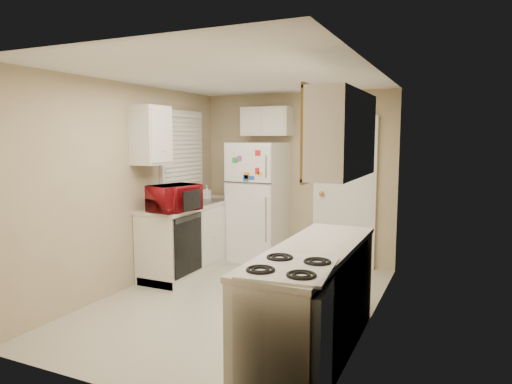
% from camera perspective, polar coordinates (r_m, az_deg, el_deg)
% --- Properties ---
extents(floor, '(3.80, 3.80, 0.00)m').
position_cam_1_polar(floor, '(5.08, -2.40, -13.61)').
color(floor, beige).
rests_on(floor, ground).
extents(ceiling, '(3.80, 3.80, 0.00)m').
position_cam_1_polar(ceiling, '(4.80, -2.55, 14.30)').
color(ceiling, white).
rests_on(ceiling, floor).
extents(wall_left, '(3.80, 3.80, 0.00)m').
position_cam_1_polar(wall_left, '(5.57, -15.42, 0.66)').
color(wall_left, tan).
rests_on(wall_left, floor).
extents(wall_right, '(3.80, 3.80, 0.00)m').
position_cam_1_polar(wall_right, '(4.35, 14.19, -0.97)').
color(wall_right, tan).
rests_on(wall_right, floor).
extents(wall_back, '(2.80, 2.80, 0.00)m').
position_cam_1_polar(wall_back, '(6.54, 5.10, 1.77)').
color(wall_back, tan).
rests_on(wall_back, floor).
extents(wall_front, '(2.80, 2.80, 0.00)m').
position_cam_1_polar(wall_front, '(3.24, -17.92, -3.73)').
color(wall_front, tan).
rests_on(wall_front, floor).
extents(left_counter, '(0.60, 1.80, 0.90)m').
position_cam_1_polar(left_counter, '(6.23, -7.73, -5.50)').
color(left_counter, silver).
rests_on(left_counter, floor).
extents(dishwasher, '(0.03, 0.58, 0.72)m').
position_cam_1_polar(dishwasher, '(5.58, -8.51, -6.55)').
color(dishwasher, black).
rests_on(dishwasher, floor).
extents(sink, '(0.54, 0.74, 0.16)m').
position_cam_1_polar(sink, '(6.29, -7.07, -1.58)').
color(sink, gray).
rests_on(sink, left_counter).
extents(microwave, '(0.63, 0.45, 0.38)m').
position_cam_1_polar(microwave, '(5.51, -10.17, -0.84)').
color(microwave, maroon).
rests_on(microwave, left_counter).
extents(soap_bottle, '(0.10, 0.10, 0.19)m').
position_cam_1_polar(soap_bottle, '(6.53, -6.15, -0.01)').
color(soap_bottle, beige).
rests_on(soap_bottle, left_counter).
extents(window_blinds, '(0.10, 0.98, 1.08)m').
position_cam_1_polar(window_blinds, '(6.36, -9.17, 5.17)').
color(window_blinds, silver).
rests_on(window_blinds, wall_left).
extents(upper_cabinet_left, '(0.30, 0.45, 0.70)m').
position_cam_1_polar(upper_cabinet_left, '(5.62, -12.99, 6.92)').
color(upper_cabinet_left, silver).
rests_on(upper_cabinet_left, wall_left).
extents(refrigerator, '(0.72, 0.70, 1.70)m').
position_cam_1_polar(refrigerator, '(6.45, 0.26, -1.39)').
color(refrigerator, silver).
rests_on(refrigerator, floor).
extents(cabinet_over_fridge, '(0.70, 0.30, 0.40)m').
position_cam_1_polar(cabinet_over_fridge, '(6.52, 1.37, 8.81)').
color(cabinet_over_fridge, silver).
rests_on(cabinet_over_fridge, wall_back).
extents(interior_door, '(0.86, 0.06, 2.08)m').
position_cam_1_polar(interior_door, '(6.32, 10.95, -0.15)').
color(interior_door, silver).
rests_on(interior_door, floor).
extents(right_counter, '(0.60, 2.00, 0.90)m').
position_cam_1_polar(right_counter, '(3.84, 7.10, -13.41)').
color(right_counter, silver).
rests_on(right_counter, floor).
extents(stove, '(0.63, 0.74, 0.84)m').
position_cam_1_polar(stove, '(3.28, 4.17, -17.60)').
color(stove, silver).
rests_on(stove, floor).
extents(upper_cabinet_right, '(0.30, 1.20, 0.70)m').
position_cam_1_polar(upper_cabinet_right, '(3.85, 10.89, 7.08)').
color(upper_cabinet_right, silver).
rests_on(upper_cabinet_right, wall_right).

